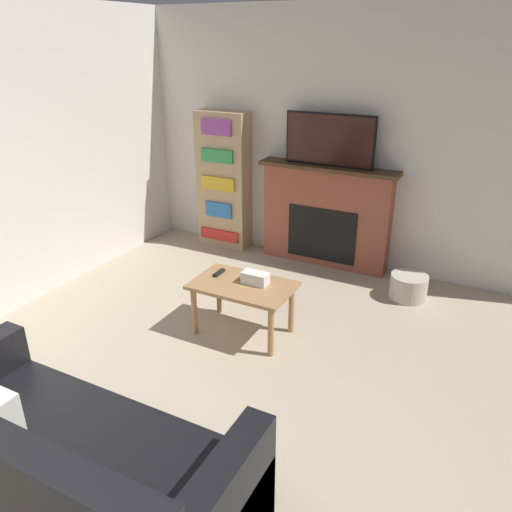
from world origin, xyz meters
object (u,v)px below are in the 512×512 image
at_px(coffee_table, 243,292).
at_px(bookshelf, 224,181).
at_px(couch, 63,475).
at_px(fireplace, 326,215).
at_px(storage_basket, 409,287).
at_px(tv, 330,140).

distance_m(coffee_table, bookshelf, 2.10).
bearing_deg(couch, fireplace, 89.17).
xyz_separation_m(fireplace, storage_basket, (1.04, -0.42, -0.44)).
relative_size(fireplace, couch, 0.78).
bearing_deg(storage_basket, tv, 158.72).
distance_m(tv, storage_basket, 1.69).
bearing_deg(bookshelf, tv, 0.12).
bearing_deg(coffee_table, couch, -88.62).
relative_size(couch, storage_basket, 5.37).
distance_m(fireplace, couch, 3.76).
bearing_deg(fireplace, coffee_table, -93.45).
relative_size(couch, coffee_table, 2.28).
distance_m(fireplace, tv, 0.83).
bearing_deg(storage_basket, fireplace, 157.77).
height_order(fireplace, tv, tv).
distance_m(coffee_table, storage_basket, 1.75).
bearing_deg(couch, coffee_table, 91.38).
xyz_separation_m(fireplace, coffee_table, (-0.10, -1.72, -0.17)).
height_order(coffee_table, storage_basket, coffee_table).
distance_m(bookshelf, storage_basket, 2.45).
bearing_deg(tv, couch, -90.84).
relative_size(tv, couch, 0.50).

